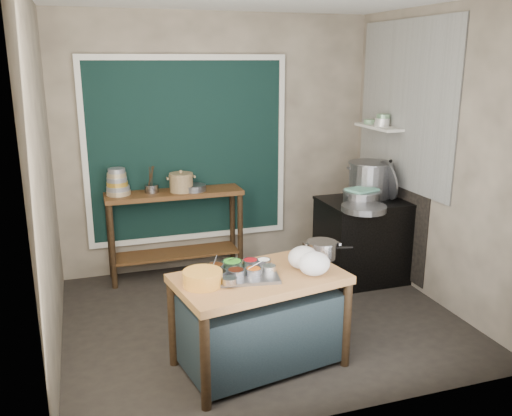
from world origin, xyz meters
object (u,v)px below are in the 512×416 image
object	(u,v)px
back_counter	(176,234)
steamer	(362,197)
utensil_cup	(152,189)
stove_block	(364,241)
saucepan	(322,250)
prep_table	(259,321)
stock_pot	(370,179)
yellow_basin	(203,278)
ceramic_crock	(181,183)
condiment_tray	(241,275)

from	to	relation	value
back_counter	steamer	distance (m)	2.03
utensil_cup	steamer	xyz separation A→B (m)	(2.03, -0.84, -0.05)
stove_block	saucepan	bearing A→B (deg)	-132.81
prep_table	steamer	xyz separation A→B (m)	(1.51, 1.21, 0.57)
utensil_cup	stock_pot	size ratio (longest dim) A/B	0.30
prep_table	steamer	size ratio (longest dim) A/B	3.06
back_counter	stove_block	distance (m)	2.04
yellow_basin	utensil_cup	xyz separation A→B (m)	(-0.07, 2.09, 0.19)
steamer	stove_block	bearing A→B (deg)	41.04
ceramic_crock	condiment_tray	bearing A→B (deg)	-87.94
utensil_cup	stove_block	bearing A→B (deg)	-19.25
back_counter	ceramic_crock	xyz separation A→B (m)	(0.07, -0.03, 0.56)
stock_pot	steamer	world-z (taller)	stock_pot
condiment_tray	yellow_basin	world-z (taller)	yellow_basin
saucepan	stock_pot	xyz separation A→B (m)	(1.12, 1.23, 0.25)
back_counter	ceramic_crock	distance (m)	0.57
back_counter	utensil_cup	world-z (taller)	utensil_cup
stove_block	saucepan	size ratio (longest dim) A/B	3.56
condiment_tray	utensil_cup	bearing A→B (deg)	100.60
ceramic_crock	back_counter	bearing A→B (deg)	155.70
prep_table	stove_block	bearing A→B (deg)	28.83
condiment_tray	ceramic_crock	bearing A→B (deg)	92.06
stove_block	yellow_basin	distance (m)	2.49
yellow_basin	ceramic_crock	xyz separation A→B (m)	(0.24, 2.05, 0.23)
back_counter	yellow_basin	world-z (taller)	back_counter
back_counter	stock_pot	size ratio (longest dim) A/B	3.01
steamer	stock_pot	bearing A→B (deg)	46.53
stove_block	back_counter	bearing A→B (deg)	158.98
yellow_basin	steamer	world-z (taller)	steamer
utensil_cup	saucepan	bearing A→B (deg)	-58.90
prep_table	back_counter	xyz separation A→B (m)	(-0.28, 2.03, 0.10)
utensil_cup	ceramic_crock	distance (m)	0.32
condiment_tray	stock_pot	world-z (taller)	stock_pot
back_counter	yellow_basin	bearing A→B (deg)	-94.48
back_counter	yellow_basin	xyz separation A→B (m)	(-0.16, -2.08, 0.33)
saucepan	prep_table	bearing A→B (deg)	-147.84
stove_block	condiment_tray	bearing A→B (deg)	-143.90
ceramic_crock	steamer	world-z (taller)	ceramic_crock
ceramic_crock	steamer	size ratio (longest dim) A/B	0.65
back_counter	stove_block	size ratio (longest dim) A/B	1.61
prep_table	utensil_cup	distance (m)	2.20
yellow_basin	saucepan	size ratio (longest dim) A/B	1.13
prep_table	utensil_cup	bearing A→B (deg)	94.20
saucepan	steamer	bearing A→B (deg)	61.64
prep_table	saucepan	distance (m)	0.77
yellow_basin	stock_pot	xyz separation A→B (m)	(2.17, 1.48, 0.26)
stove_block	utensil_cup	distance (m)	2.33
utensil_cup	stock_pot	distance (m)	2.32
back_counter	condiment_tray	size ratio (longest dim) A/B	2.72
stove_block	prep_table	bearing A→B (deg)	-141.24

